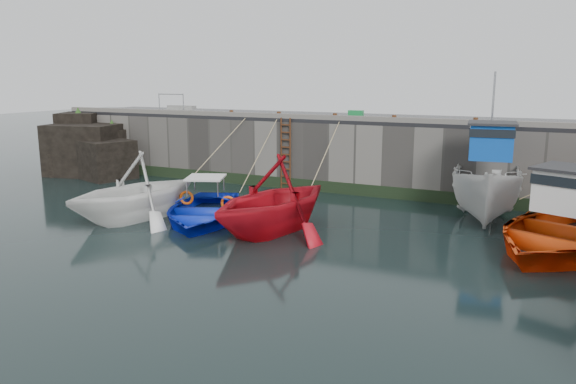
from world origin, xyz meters
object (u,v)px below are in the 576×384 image
at_px(ladder, 286,154).
at_px(bollard_e, 476,121).
at_px(boat_near_blacktrim, 273,231).
at_px(fish_crate, 356,114).
at_px(boat_far_orange, 570,231).
at_px(bollard_a, 231,113).
at_px(boat_near_white, 136,219).
at_px(boat_far_white, 488,187).
at_px(bollard_c, 335,117).
at_px(boat_near_blue, 204,219).
at_px(bollard_b, 279,115).
at_px(bollard_d, 394,118).

bearing_deg(ladder, bollard_e, 2.40).
xyz_separation_m(boat_near_blacktrim, fish_crate, (-0.31, 8.84, 3.31)).
height_order(boat_near_blacktrim, boat_far_orange, boat_far_orange).
bearing_deg(bollard_e, fish_crate, 160.72).
bearing_deg(boat_near_blacktrim, bollard_a, 142.01).
bearing_deg(boat_near_white, fish_crate, 77.15).
bearing_deg(boat_far_white, bollard_c, 159.28).
distance_m(boat_near_blue, fish_crate, 9.50).
distance_m(boat_far_orange, bollard_c, 10.72).
bearing_deg(boat_near_blue, bollard_e, 16.36).
distance_m(ladder, bollard_a, 3.47).
relative_size(boat_near_white, boat_near_blacktrim, 0.96).
distance_m(boat_far_white, bollard_c, 7.14).
xyz_separation_m(boat_near_blue, bollard_e, (8.18, 6.57, 3.30)).
bearing_deg(bollard_e, boat_near_blacktrim, -127.06).
bearing_deg(ladder, boat_near_blue, -91.69).
distance_m(boat_near_blue, boat_near_blacktrim, 2.99).
xyz_separation_m(bollard_b, bollard_d, (5.30, 0.00, 0.00)).
bearing_deg(ladder, bollard_a, 173.62).
xyz_separation_m(boat_far_orange, bollard_b, (-11.99, 4.57, 2.80)).
relative_size(boat_far_white, bollard_a, 24.19).
height_order(bollard_b, bollard_d, same).
height_order(fish_crate, bollard_a, fish_crate).
height_order(boat_near_white, bollard_d, bollard_d).
relative_size(ladder, bollard_e, 11.43).
bearing_deg(bollard_b, boat_near_white, -103.87).
height_order(fish_crate, bollard_d, fish_crate).
bearing_deg(ladder, fish_crate, 42.53).
bearing_deg(boat_near_blacktrim, boat_far_white, 53.50).
relative_size(boat_near_blacktrim, boat_far_white, 0.79).
height_order(bollard_b, bollard_e, same).
bearing_deg(boat_far_white, bollard_b, 163.17).
relative_size(fish_crate, bollard_c, 2.36).
bearing_deg(bollard_e, boat_far_white, -63.95).
bearing_deg(ladder, boat_near_blacktrim, -67.02).
bearing_deg(ladder, boat_near_white, -108.10).
bearing_deg(bollard_d, bollard_a, 180.00).
height_order(ladder, boat_far_orange, boat_far_orange).
relative_size(fish_crate, bollard_e, 2.36).
height_order(boat_near_white, fish_crate, fish_crate).
distance_m(boat_near_blue, boat_far_white, 10.30).
distance_m(bollard_a, bollard_e, 11.00).
bearing_deg(boat_far_white, bollard_d, 151.04).
relative_size(bollard_b, bollard_c, 1.00).
height_order(bollard_b, bollard_c, same).
bearing_deg(boat_far_white, ladder, 164.76).
xyz_separation_m(boat_far_white, boat_far_orange, (2.70, -2.96, -0.56)).
height_order(boat_far_white, boat_far_orange, boat_far_white).
xyz_separation_m(fish_crate, bollard_a, (-5.47, -1.93, -0.01)).
height_order(boat_far_orange, bollard_a, boat_far_orange).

